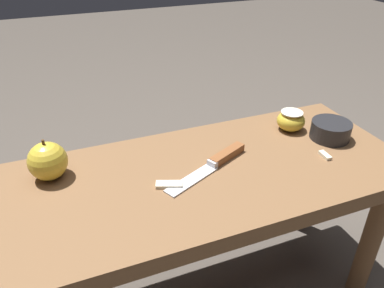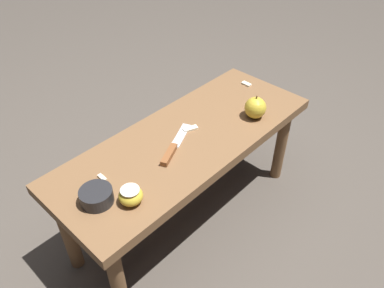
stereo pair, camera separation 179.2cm
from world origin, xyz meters
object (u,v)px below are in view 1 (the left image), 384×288
(wooden_bench, at_px, (184,198))
(bowl, at_px, (331,130))
(knife, at_px, (218,161))
(apple_whole, at_px, (48,161))
(apple_cut, at_px, (291,121))

(wooden_bench, relative_size, bowl, 10.50)
(wooden_bench, bearing_deg, bowl, -177.24)
(knife, xyz_separation_m, apple_whole, (0.38, -0.09, 0.04))
(knife, distance_m, bowl, 0.33)
(wooden_bench, distance_m, apple_whole, 0.32)
(knife, bearing_deg, apple_whole, -38.68)
(wooden_bench, height_order, knife, knife)
(apple_cut, xyz_separation_m, bowl, (-0.07, 0.08, -0.00))
(apple_cut, height_order, bowl, apple_cut)
(apple_whole, xyz_separation_m, bowl, (-0.70, 0.09, -0.02))
(wooden_bench, height_order, bowl, bowl)
(apple_whole, bearing_deg, bowl, 172.94)
(knife, relative_size, bowl, 2.33)
(wooden_bench, xyz_separation_m, bowl, (-0.42, -0.02, 0.09))
(apple_whole, distance_m, bowl, 0.71)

